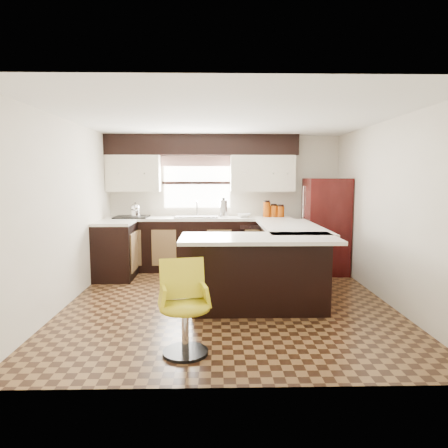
{
  "coord_description": "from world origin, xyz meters",
  "views": [
    {
      "loc": [
        -0.17,
        -5.18,
        1.66
      ],
      "look_at": [
        -0.04,
        0.45,
        0.99
      ],
      "focal_mm": 32.0,
      "sensor_mm": 36.0,
      "label": 1
    }
  ],
  "objects_px": {
    "peninsula_long": "(287,259)",
    "bar_chair": "(185,308)",
    "peninsula_return": "(259,275)",
    "refrigerator": "(326,226)"
  },
  "relations": [
    {
      "from": "peninsula_long",
      "to": "bar_chair",
      "type": "distance_m",
      "value": 2.58
    },
    {
      "from": "peninsula_return",
      "to": "refrigerator",
      "type": "height_order",
      "value": "refrigerator"
    },
    {
      "from": "peninsula_return",
      "to": "refrigerator",
      "type": "bearing_deg",
      "value": 54.91
    },
    {
      "from": "peninsula_long",
      "to": "refrigerator",
      "type": "bearing_deg",
      "value": 48.97
    },
    {
      "from": "bar_chair",
      "to": "peninsula_return",
      "type": "bearing_deg",
      "value": 43.96
    },
    {
      "from": "peninsula_long",
      "to": "refrigerator",
      "type": "relative_size",
      "value": 1.19
    },
    {
      "from": "peninsula_return",
      "to": "refrigerator",
      "type": "xyz_separation_m",
      "value": [
        1.35,
        1.93,
        0.37
      ]
    },
    {
      "from": "peninsula_long",
      "to": "bar_chair",
      "type": "bearing_deg",
      "value": -121.53
    },
    {
      "from": "bar_chair",
      "to": "peninsula_long",
      "type": "bearing_deg",
      "value": 46.37
    },
    {
      "from": "peninsula_return",
      "to": "bar_chair",
      "type": "relative_size",
      "value": 1.87
    }
  ]
}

